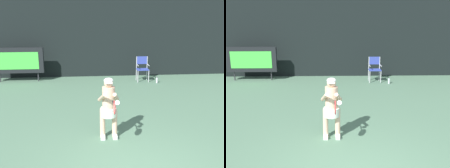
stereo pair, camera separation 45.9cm
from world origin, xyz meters
The scene contains 6 objects.
backdrop_screen centered at (0.00, 8.50, 1.81)m, with size 18.00×0.12×3.66m.
scoreboard centered at (-4.00, 7.72, 0.95)m, with size 2.20×0.21×1.50m.
umpire_chair centered at (1.44, 7.40, 0.62)m, with size 0.52×0.44×1.08m.
water_bottle centered at (2.01, 6.97, 0.12)m, with size 0.07×0.07×0.27m.
tennis_player centered at (-0.47, 1.94, 0.85)m, with size 0.53×0.61×1.53m.
tennis_racket centered at (-0.39, 1.34, 1.02)m, with size 0.03×0.60×0.31m.
Camera 1 is at (-0.93, -4.30, 3.10)m, focal length 43.85 mm.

